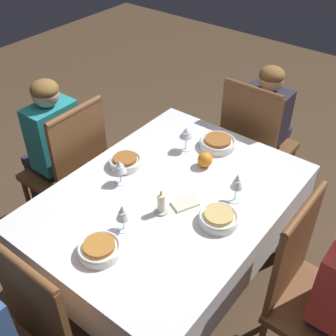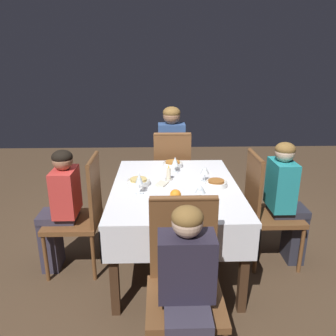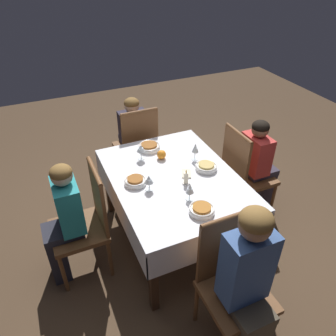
{
  "view_description": "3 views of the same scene",
  "coord_description": "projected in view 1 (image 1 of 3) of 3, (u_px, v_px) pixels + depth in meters",
  "views": [
    {
      "loc": [
        -1.26,
        -0.98,
        2.16
      ],
      "look_at": [
        0.09,
        0.07,
        0.81
      ],
      "focal_mm": 45.0,
      "sensor_mm": 36.0,
      "label": 1
    },
    {
      "loc": [
        2.53,
        -0.13,
        1.73
      ],
      "look_at": [
        0.01,
        -0.06,
        0.89
      ],
      "focal_mm": 35.0,
      "sensor_mm": 36.0,
      "label": 2
    },
    {
      "loc": [
        -2.04,
        0.96,
        2.39
      ],
      "look_at": [
        -0.08,
        0.09,
        0.9
      ],
      "focal_mm": 35.0,
      "sensor_mm": 36.0,
      "label": 3
    }
  ],
  "objects": [
    {
      "name": "ground_plane",
      "position": [
        169.0,
        283.0,
        2.59
      ],
      "size": [
        8.0,
        8.0,
        0.0
      ],
      "primitive_type": "plane",
      "color": "#4C3826"
    },
    {
      "name": "dining_table",
      "position": [
        169.0,
        206.0,
        2.19
      ],
      "size": [
        1.39,
        1.04,
        0.73
      ],
      "color": "silver",
      "rests_on": "ground_plane"
    },
    {
      "name": "chair_north",
      "position": [
        71.0,
        167.0,
        2.64
      ],
      "size": [
        0.43,
        0.44,
        1.0
      ],
      "rotation": [
        0.0,
        0.0,
        3.14
      ],
      "color": "brown",
      "rests_on": "ground_plane"
    },
    {
      "name": "chair_south",
      "position": [
        311.0,
        290.0,
        1.92
      ],
      "size": [
        0.43,
        0.44,
        1.0
      ],
      "color": "brown",
      "rests_on": "ground_plane"
    },
    {
      "name": "chair_east",
      "position": [
        254.0,
        142.0,
        2.85
      ],
      "size": [
        0.44,
        0.43,
        1.0
      ],
      "rotation": [
        0.0,
        0.0,
        1.57
      ],
      "color": "brown",
      "rests_on": "ground_plane"
    },
    {
      "name": "person_child_teal",
      "position": [
        51.0,
        149.0,
        2.68
      ],
      "size": [
        0.3,
        0.33,
        1.09
      ],
      "rotation": [
        0.0,
        0.0,
        3.14
      ],
      "color": "#282833",
      "rests_on": "ground_plane"
    },
    {
      "name": "person_child_dark",
      "position": [
        267.0,
        126.0,
        2.94
      ],
      "size": [
        0.33,
        0.3,
        1.04
      ],
      "rotation": [
        0.0,
        0.0,
        1.57
      ],
      "color": "#383342",
      "rests_on": "ground_plane"
    },
    {
      "name": "bowl_west",
      "position": [
        99.0,
        249.0,
        1.82
      ],
      "size": [
        0.19,
        0.19,
        0.06
      ],
      "color": "white",
      "rests_on": "dining_table"
    },
    {
      "name": "wine_glass_west",
      "position": [
        123.0,
        213.0,
        1.88
      ],
      "size": [
        0.06,
        0.06,
        0.15
      ],
      "color": "white",
      "rests_on": "dining_table"
    },
    {
      "name": "bowl_north",
      "position": [
        125.0,
        161.0,
        2.31
      ],
      "size": [
        0.18,
        0.18,
        0.06
      ],
      "color": "white",
      "rests_on": "dining_table"
    },
    {
      "name": "wine_glass_north",
      "position": [
        120.0,
        167.0,
        2.15
      ],
      "size": [
        0.07,
        0.07,
        0.14
      ],
      "color": "white",
      "rests_on": "dining_table"
    },
    {
      "name": "bowl_south",
      "position": [
        219.0,
        218.0,
        1.96
      ],
      "size": [
        0.19,
        0.19,
        0.06
      ],
      "color": "white",
      "rests_on": "dining_table"
    },
    {
      "name": "wine_glass_south",
      "position": [
        237.0,
        182.0,
        2.03
      ],
      "size": [
        0.07,
        0.07,
        0.16
      ],
      "color": "white",
      "rests_on": "dining_table"
    },
    {
      "name": "bowl_east",
      "position": [
        218.0,
        143.0,
        2.45
      ],
      "size": [
        0.21,
        0.21,
        0.06
      ],
      "color": "white",
      "rests_on": "dining_table"
    },
    {
      "name": "wine_glass_east",
      "position": [
        186.0,
        133.0,
        2.38
      ],
      "size": [
        0.08,
        0.08,
        0.15
      ],
      "color": "white",
      "rests_on": "dining_table"
    },
    {
      "name": "candle_centerpiece",
      "position": [
        161.0,
        205.0,
        2.01
      ],
      "size": [
        0.07,
        0.07,
        0.13
      ],
      "color": "beige",
      "rests_on": "dining_table"
    },
    {
      "name": "orange_fruit",
      "position": [
        205.0,
        160.0,
        2.29
      ],
      "size": [
        0.08,
        0.08,
        0.08
      ],
      "primitive_type": "sphere",
      "color": "orange",
      "rests_on": "dining_table"
    },
    {
      "name": "napkin_red_folded",
      "position": [
        185.0,
        204.0,
        2.07
      ],
      "size": [
        0.15,
        0.13,
        0.01
      ],
      "rotation": [
        0.0,
        0.0,
        -0.44
      ],
      "color": "beige",
      "rests_on": "dining_table"
    }
  ]
}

